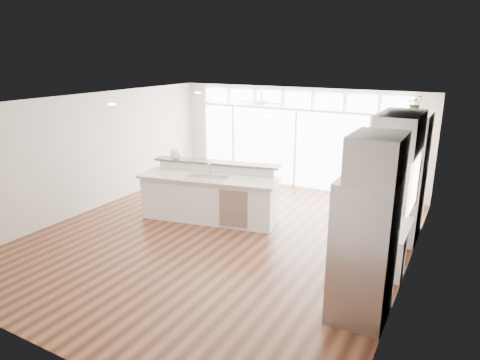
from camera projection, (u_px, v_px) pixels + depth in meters
The scene contains 24 objects.
floor at pixel (221, 237), 8.65m from camera, with size 7.00×8.00×0.02m, color #452315.
ceiling at pixel (219, 102), 7.87m from camera, with size 7.00×8.00×0.02m, color white.
wall_back at pixel (297, 138), 11.61m from camera, with size 7.00×0.04×2.70m, color beige.
wall_front at pixel (37, 254), 4.91m from camera, with size 7.00×0.04×2.70m, color beige.
wall_left at pixel (91, 153), 9.89m from camera, with size 0.04×8.00×2.70m, color beige.
wall_right at pixel (412, 201), 6.63m from camera, with size 0.04×8.00×2.70m, color beige.
glass_wall at pixel (296, 149), 11.64m from camera, with size 5.80×0.06×2.08m, color white.
transom_row at pixel (298, 100), 11.26m from camera, with size 5.90×0.06×0.40m, color white.
desk_window at pixel (413, 184), 6.84m from camera, with size 0.04×0.85×0.85m, color white.
ceiling_fan at pixel (262, 99), 10.51m from camera, with size 1.16×1.16×0.32m, color white.
recessed_lights at pixel (225, 102), 8.05m from camera, with size 3.40×3.00×0.02m, color white.
oven_cabinet at pixel (407, 177), 8.32m from camera, with size 0.64×1.20×2.50m, color white.
desk_nook at pixel (385, 246), 7.33m from camera, with size 0.72×1.30×0.76m, color white.
upper_cabinets at pixel (400, 133), 6.75m from camera, with size 0.64×1.30×0.64m, color white.
refrigerator at pixel (364, 250), 5.78m from camera, with size 0.76×0.90×2.00m, color #A8A8AC.
fridge_cabinet at pixel (377, 157), 5.38m from camera, with size 0.64×0.90×0.60m, color white.
framed_photos at pixel (418, 183), 7.40m from camera, with size 0.06×0.22×0.80m, color black.
kitchen_island at pixel (209, 194), 9.35m from camera, with size 3.06×1.15×1.22m, color white.
rug at pixel (381, 249), 8.08m from camera, with size 0.95×0.69×0.01m, color #391D12.
office_chair at pixel (377, 231), 7.58m from camera, with size 0.55×0.50×1.05m, color black.
fishbowl at pixel (176, 154), 9.78m from camera, with size 0.27×0.27×0.27m, color white.
monitor at pixel (383, 215), 7.21m from camera, with size 0.07×0.44×0.37m, color black.
keyboard at pixel (372, 223), 7.33m from camera, with size 0.11×0.29×0.01m, color white.
potted_plant at pixel (415, 106), 7.93m from camera, with size 0.29×0.32×0.25m, color #375C27.
Camera 1 is at (4.20, -6.77, 3.56)m, focal length 32.00 mm.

